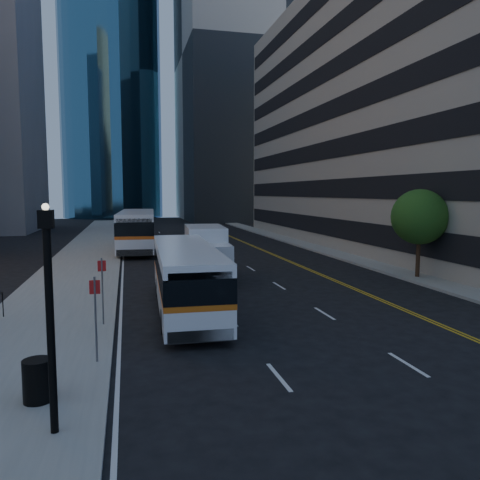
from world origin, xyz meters
The scene contains 12 objects.
ground centered at (0.00, 0.00, 0.00)m, with size 160.00×160.00×0.00m, color black.
sidewalk_west centered at (-10.50, 25.00, 0.07)m, with size 5.00×90.00×0.15m, color gray.
sidewalk_east centered at (9.00, 25.00, 0.07)m, with size 2.00×90.00×0.15m, color gray.
parking_garage centered at (25.00, 23.00, 12.50)m, with size 30.00×50.00×25.00m, color #9E9384.
office_tower_north centered at (18.00, 72.00, 30.00)m, with size 30.00×28.00×60.00m, color gray.
glass_tower centered at (-10.00, 85.00, 40.00)m, with size 20.00×20.00×80.00m, color #2B5874.
street_tree centered at (9.00, 8.00, 3.64)m, with size 3.20×3.20×5.10m.
lamp_post centered at (-9.00, -6.00, 2.72)m, with size 0.28×0.28×4.56m.
bus_front centered at (-5.08, 3.92, 1.52)m, with size 2.70×10.85×2.78m.
bus_rear centered at (-6.60, 25.98, 1.86)m, with size 3.58×13.35×3.41m.
box_truck centered at (-2.99, 10.87, 1.61)m, with size 2.60×6.50×3.05m.
trash_can centered at (-9.59, -4.38, 0.65)m, with size 0.67×0.67×1.01m, color black.
Camera 1 is at (-7.46, -15.79, 5.05)m, focal length 35.00 mm.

